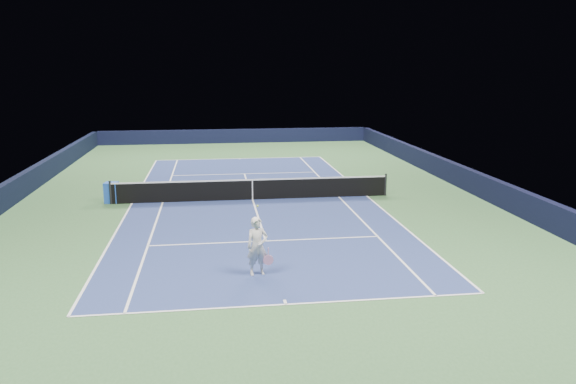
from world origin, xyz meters
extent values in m
plane|color=#345D32|center=(0.00, 0.00, 0.00)|extent=(40.00, 40.00, 0.00)
cube|color=black|center=(0.00, 19.82, 0.55)|extent=(22.00, 0.35, 1.10)
cube|color=black|center=(10.82, 0.00, 0.55)|extent=(0.35, 40.00, 1.10)
cube|color=black|center=(-10.82, 0.00, 0.55)|extent=(0.35, 40.00, 1.10)
cube|color=navy|center=(0.00, 0.00, 0.00)|extent=(10.97, 23.77, 0.01)
cube|color=white|center=(0.00, 11.88, 0.01)|extent=(10.97, 0.08, 0.00)
cube|color=white|center=(0.00, -11.88, 0.01)|extent=(10.97, 0.08, 0.00)
cube|color=white|center=(5.49, 0.00, 0.01)|extent=(0.08, 23.77, 0.00)
cube|color=white|center=(-5.49, 0.00, 0.01)|extent=(0.08, 23.77, 0.00)
cube|color=white|center=(4.12, 0.00, 0.01)|extent=(0.08, 23.77, 0.00)
cube|color=white|center=(-4.12, 0.00, 0.01)|extent=(0.08, 23.77, 0.00)
cube|color=white|center=(0.00, 6.40, 0.01)|extent=(8.23, 0.08, 0.00)
cube|color=white|center=(0.00, -6.40, 0.01)|extent=(8.23, 0.08, 0.00)
cube|color=white|center=(0.00, 0.00, 0.01)|extent=(0.08, 12.80, 0.00)
cube|color=white|center=(0.00, 11.73, 0.01)|extent=(0.08, 0.30, 0.00)
cube|color=white|center=(0.00, -11.73, 0.01)|extent=(0.08, 0.30, 0.00)
cylinder|color=black|center=(-6.40, 0.00, 0.54)|extent=(0.10, 0.10, 1.07)
cylinder|color=black|center=(6.40, 0.00, 0.54)|extent=(0.10, 0.10, 1.07)
cube|color=black|center=(0.00, 0.00, 0.46)|extent=(12.80, 0.03, 0.91)
cube|color=white|center=(0.00, 0.00, 0.94)|extent=(12.80, 0.04, 0.06)
cube|color=white|center=(0.00, 0.00, 0.46)|extent=(0.05, 0.04, 0.91)
cube|color=blue|center=(-6.40, 0.29, 0.47)|extent=(0.65, 0.61, 0.94)
cube|color=white|center=(-6.11, 0.29, 0.45)|extent=(0.05, 0.42, 0.42)
imported|color=silver|center=(-0.56, -9.61, 0.89)|extent=(0.71, 0.54, 1.76)
cylinder|color=pink|center=(-0.24, -9.66, 0.70)|extent=(0.03, 0.03, 0.29)
cylinder|color=black|center=(-0.24, -9.66, 0.46)|extent=(0.29, 0.02, 0.29)
cylinder|color=pink|center=(-0.24, -9.66, 0.46)|extent=(0.31, 0.03, 0.31)
sphere|color=#BDD92D|center=(-0.46, -8.61, 1.87)|extent=(0.07, 0.07, 0.07)
camera|label=1|loc=(-1.79, -25.44, 6.13)|focal=35.00mm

